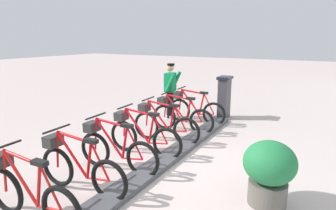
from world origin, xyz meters
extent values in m
plane|color=#C0ABA6|center=(0.00, 0.00, 0.00)|extent=(60.00, 60.00, 0.00)
cube|color=#47474C|center=(0.00, 0.00, 0.05)|extent=(0.44, 6.96, 0.10)
cube|color=#38383D|center=(0.05, -3.83, 0.60)|extent=(0.28, 0.44, 1.20)
cube|color=#194C8C|center=(0.20, -3.83, 0.95)|extent=(0.03, 0.30, 0.40)
cube|color=black|center=(0.05, -3.83, 1.24)|extent=(0.36, 0.52, 0.08)
torus|color=black|center=(0.03, -2.91, 0.33)|extent=(0.67, 0.10, 0.67)
torus|color=black|center=(1.07, -2.86, 0.33)|extent=(0.67, 0.10, 0.67)
cylinder|color=red|center=(0.73, -2.87, 0.61)|extent=(0.60, 0.07, 0.70)
cylinder|color=red|center=(0.39, -2.89, 0.58)|extent=(0.16, 0.05, 0.61)
cylinder|color=red|center=(0.67, -2.88, 0.92)|extent=(0.69, 0.07, 0.11)
cylinder|color=red|center=(0.24, -2.90, 0.31)|extent=(0.43, 0.05, 0.09)
cylinder|color=red|center=(0.18, -2.90, 0.61)|extent=(0.33, 0.05, 0.56)
cylinder|color=red|center=(1.04, -2.86, 0.64)|extent=(0.10, 0.04, 0.62)
cube|color=black|center=(0.33, -2.89, 0.91)|extent=(0.22, 0.11, 0.06)
cylinder|color=black|center=(1.01, -2.86, 1.00)|extent=(0.06, 0.54, 0.03)
cube|color=#2D2D2D|center=(1.12, -2.86, 0.78)|extent=(0.21, 0.29, 0.18)
torus|color=black|center=(0.03, -2.03, 0.33)|extent=(0.67, 0.10, 0.67)
torus|color=black|center=(1.07, -1.98, 0.33)|extent=(0.67, 0.10, 0.67)
cylinder|color=red|center=(0.73, -1.99, 0.61)|extent=(0.60, 0.07, 0.70)
cylinder|color=red|center=(0.39, -2.01, 0.58)|extent=(0.16, 0.05, 0.61)
cylinder|color=red|center=(0.67, -2.00, 0.92)|extent=(0.69, 0.07, 0.11)
cylinder|color=red|center=(0.24, -2.02, 0.31)|extent=(0.43, 0.05, 0.09)
cylinder|color=red|center=(0.18, -2.02, 0.61)|extent=(0.33, 0.05, 0.56)
cylinder|color=red|center=(1.04, -1.98, 0.64)|extent=(0.10, 0.04, 0.62)
cube|color=black|center=(0.33, -2.01, 0.91)|extent=(0.22, 0.11, 0.06)
cylinder|color=black|center=(1.01, -1.98, 1.00)|extent=(0.06, 0.54, 0.03)
cube|color=#2D2D2D|center=(1.12, -1.98, 0.78)|extent=(0.21, 0.29, 0.18)
torus|color=black|center=(0.03, -1.14, 0.33)|extent=(0.67, 0.10, 0.67)
torus|color=black|center=(1.07, -1.10, 0.33)|extent=(0.67, 0.10, 0.67)
cylinder|color=red|center=(0.73, -1.11, 0.61)|extent=(0.60, 0.07, 0.70)
cylinder|color=red|center=(0.39, -1.13, 0.58)|extent=(0.16, 0.05, 0.61)
cylinder|color=red|center=(0.67, -1.12, 0.92)|extent=(0.69, 0.07, 0.11)
cylinder|color=red|center=(0.24, -1.13, 0.31)|extent=(0.43, 0.05, 0.09)
cylinder|color=red|center=(0.18, -1.14, 0.61)|extent=(0.33, 0.05, 0.56)
cylinder|color=red|center=(1.04, -1.10, 0.64)|extent=(0.10, 0.04, 0.62)
cube|color=black|center=(0.33, -1.13, 0.91)|extent=(0.22, 0.11, 0.06)
cylinder|color=black|center=(1.01, -1.10, 1.00)|extent=(0.06, 0.54, 0.03)
cube|color=#2D2D2D|center=(1.12, -1.10, 0.78)|extent=(0.21, 0.29, 0.18)
torus|color=black|center=(0.03, -0.26, 0.33)|extent=(0.67, 0.10, 0.67)
torus|color=black|center=(1.07, -0.22, 0.33)|extent=(0.67, 0.10, 0.67)
cylinder|color=red|center=(0.73, -0.23, 0.61)|extent=(0.60, 0.07, 0.70)
cylinder|color=red|center=(0.39, -0.25, 0.58)|extent=(0.16, 0.05, 0.61)
cylinder|color=red|center=(0.67, -0.23, 0.92)|extent=(0.69, 0.07, 0.11)
cylinder|color=red|center=(0.24, -0.25, 0.31)|extent=(0.43, 0.05, 0.09)
cylinder|color=red|center=(0.18, -0.26, 0.61)|extent=(0.33, 0.05, 0.56)
cylinder|color=red|center=(1.04, -0.22, 0.64)|extent=(0.10, 0.04, 0.62)
cube|color=black|center=(0.33, -0.25, 0.91)|extent=(0.22, 0.11, 0.06)
cylinder|color=black|center=(1.01, -0.22, 1.00)|extent=(0.06, 0.54, 0.03)
cube|color=#2D2D2D|center=(1.12, -0.21, 0.78)|extent=(0.21, 0.29, 0.18)
torus|color=black|center=(0.03, 0.62, 0.33)|extent=(0.67, 0.10, 0.67)
torus|color=black|center=(1.07, 0.66, 0.33)|extent=(0.67, 0.10, 0.67)
cylinder|color=red|center=(0.73, 0.65, 0.61)|extent=(0.60, 0.07, 0.70)
cylinder|color=red|center=(0.39, 0.63, 0.58)|extent=(0.16, 0.05, 0.61)
cylinder|color=red|center=(0.67, 0.65, 0.92)|extent=(0.69, 0.07, 0.11)
cylinder|color=red|center=(0.24, 0.63, 0.31)|extent=(0.43, 0.05, 0.09)
cylinder|color=red|center=(0.18, 0.62, 0.61)|extent=(0.33, 0.05, 0.56)
cylinder|color=red|center=(1.04, 0.66, 0.64)|extent=(0.10, 0.04, 0.62)
cube|color=black|center=(0.33, 0.63, 0.91)|extent=(0.22, 0.11, 0.06)
cylinder|color=black|center=(1.01, 0.66, 1.00)|extent=(0.06, 0.54, 0.03)
cube|color=#2D2D2D|center=(1.12, 0.67, 0.78)|extent=(0.21, 0.29, 0.18)
torus|color=black|center=(0.03, 1.50, 0.33)|extent=(0.67, 0.10, 0.67)
torus|color=black|center=(1.07, 1.54, 0.33)|extent=(0.67, 0.10, 0.67)
cylinder|color=red|center=(0.73, 1.53, 0.61)|extent=(0.60, 0.07, 0.70)
cylinder|color=red|center=(0.39, 1.51, 0.58)|extent=(0.16, 0.05, 0.61)
cylinder|color=red|center=(0.67, 1.53, 0.92)|extent=(0.69, 0.07, 0.11)
cylinder|color=red|center=(0.24, 1.51, 0.31)|extent=(0.43, 0.05, 0.09)
cylinder|color=red|center=(0.18, 1.50, 0.61)|extent=(0.33, 0.05, 0.56)
cylinder|color=red|center=(1.04, 1.54, 0.64)|extent=(0.10, 0.04, 0.62)
cube|color=black|center=(0.33, 1.51, 0.91)|extent=(0.22, 0.11, 0.06)
cylinder|color=black|center=(1.01, 1.54, 1.00)|extent=(0.06, 0.54, 0.03)
cube|color=#2D2D2D|center=(1.12, 1.55, 0.78)|extent=(0.21, 0.29, 0.18)
torus|color=black|center=(1.07, 2.43, 0.33)|extent=(0.67, 0.10, 0.67)
cylinder|color=red|center=(0.73, 2.41, 0.61)|extent=(0.60, 0.07, 0.70)
cylinder|color=red|center=(0.39, 2.39, 0.58)|extent=(0.16, 0.05, 0.61)
cylinder|color=red|center=(0.67, 2.41, 0.92)|extent=(0.69, 0.07, 0.11)
cylinder|color=red|center=(0.24, 2.39, 0.31)|extent=(0.43, 0.05, 0.09)
cylinder|color=red|center=(0.18, 2.39, 0.61)|extent=(0.33, 0.05, 0.56)
cylinder|color=red|center=(1.04, 2.42, 0.64)|extent=(0.10, 0.04, 0.62)
cube|color=black|center=(0.33, 2.39, 0.91)|extent=(0.22, 0.11, 0.06)
cylinder|color=black|center=(1.01, 2.42, 1.00)|extent=(0.06, 0.54, 0.03)
cube|color=#2D2D2D|center=(1.12, 2.43, 0.78)|extent=(0.21, 0.29, 0.18)
cube|color=white|center=(1.45, -3.17, 0.05)|extent=(0.27, 0.15, 0.10)
cube|color=white|center=(1.54, -2.94, 0.05)|extent=(0.27, 0.15, 0.10)
cylinder|color=black|center=(1.51, -3.16, 0.43)|extent=(0.15, 0.15, 0.82)
cylinder|color=black|center=(1.48, -2.96, 0.43)|extent=(0.15, 0.15, 0.82)
cube|color=#12854A|center=(1.50, -3.06, 1.10)|extent=(0.32, 0.43, 0.56)
cylinder|color=#12854A|center=(1.43, -3.33, 1.13)|extent=(0.35, 0.15, 0.57)
cylinder|color=#12854A|center=(1.36, -2.81, 1.13)|extent=(0.35, 0.15, 0.57)
sphere|color=tan|center=(1.50, -3.06, 1.53)|extent=(0.22, 0.22, 0.22)
cylinder|color=black|center=(1.48, -3.06, 1.63)|extent=(0.22, 0.22, 0.06)
cylinder|color=#59544C|center=(-2.05, 0.40, 0.17)|extent=(0.56, 0.56, 0.35)
ellipsoid|color=#20713C|center=(-2.05, 0.40, 0.65)|extent=(0.76, 0.76, 0.64)
camera|label=1|loc=(-2.65, 4.49, 2.40)|focal=30.93mm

